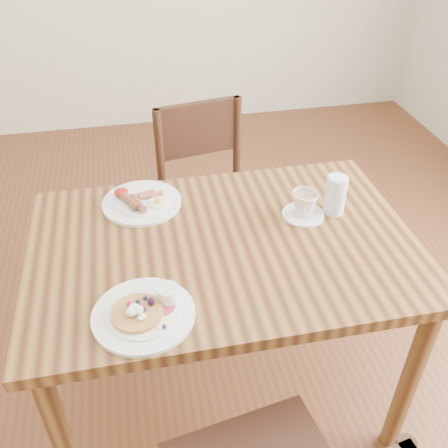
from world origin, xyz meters
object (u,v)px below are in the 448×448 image
Objects in this scene: breakfast_plate at (140,202)px; teacup_saucer at (304,205)px; pancake_plate at (145,312)px; water_glass at (335,195)px; dining_table at (224,266)px; chair_far at (210,196)px.

teacup_saucer is at bearing -18.39° from breakfast_plate.
pancake_plate is 0.74m from water_glass.
teacup_saucer reaches higher than dining_table.
chair_far is 0.67m from teacup_saucer.
teacup_saucer is (0.52, -0.17, 0.03)m from breakfast_plate.
water_glass is (0.63, -0.17, 0.06)m from breakfast_plate.
dining_table is 8.57× the size of teacup_saucer.
pancake_plate is 0.65m from teacup_saucer.
water_glass reaches higher than chair_far.
water_glass is (0.11, 0.00, 0.03)m from teacup_saucer.
dining_table is at bearing -167.62° from water_glass.
teacup_saucer is 1.05× the size of water_glass.
water_glass is at bearing 110.61° from chair_far.
pancake_plate is at bearing -135.57° from dining_table.
teacup_saucer is at bearing 31.95° from pancake_plate.
dining_table is at bearing 74.13° from chair_far.
breakfast_plate reaches higher than dining_table.
chair_far reaches higher than breakfast_plate.
water_glass is at bearing -15.35° from breakfast_plate.
teacup_saucer is (0.29, 0.08, 0.14)m from dining_table.
water_glass is (0.65, 0.34, 0.05)m from pancake_plate.
dining_table is 1.36× the size of chair_far.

